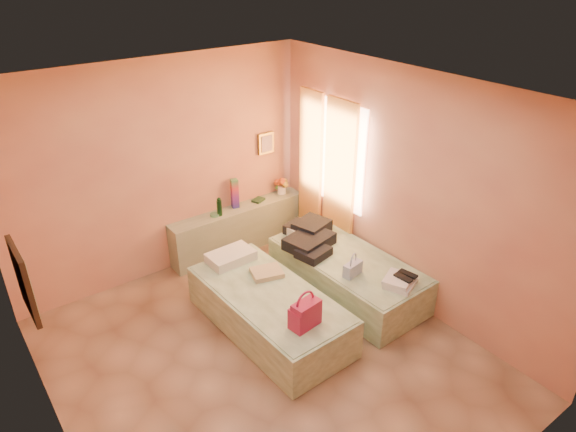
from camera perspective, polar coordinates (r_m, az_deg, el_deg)
name	(u,v)px	position (r m, az deg, el deg)	size (l,w,h in m)	color
ground	(267,359)	(5.67, -2.36, -15.58)	(4.50, 4.50, 0.00)	tan
room_walls	(248,183)	(5.16, -4.44, 3.64)	(4.02, 4.51, 2.81)	tan
headboard_ledge	(239,229)	(7.35, -5.46, -1.41)	(2.05, 0.30, 0.65)	#939E81
bed_left	(269,310)	(5.89, -2.12, -10.42)	(0.90, 2.00, 0.50)	beige
bed_right	(347,275)	(6.50, 6.56, -6.49)	(0.90, 2.00, 0.50)	beige
water_bottle	(219,207)	(6.98, -7.64, 0.98)	(0.07, 0.07, 0.25)	#153A1C
rainbow_box	(235,193)	(7.15, -5.94, 2.51)	(0.09, 0.09, 0.42)	#A2133D
small_dish	(215,215)	(7.02, -8.14, 0.13)	(0.13, 0.13, 0.03)	#49875F
green_book	(258,200)	(7.38, -3.31, 1.79)	(0.18, 0.13, 0.03)	#244429
flower_vase	(282,184)	(7.54, -0.70, 3.53)	(0.22, 0.22, 0.29)	white
magenta_handbag	(305,314)	(5.20, 1.89, -10.79)	(0.32, 0.18, 0.30)	#A2133D
khaki_garment	(267,273)	(6.00, -2.37, -6.30)	(0.35, 0.28, 0.06)	tan
clothes_pile	(313,238)	(6.54, 2.75, -2.50)	(0.65, 0.65, 0.19)	black
blue_handbag	(353,269)	(6.02, 7.20, -5.86)	(0.25, 0.11, 0.16)	#3C5590
towel_stack	(400,281)	(5.95, 12.37, -7.11)	(0.35, 0.30, 0.10)	white
sandal_pair	(406,276)	(5.94, 13.00, -6.52)	(0.16, 0.22, 0.02)	black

